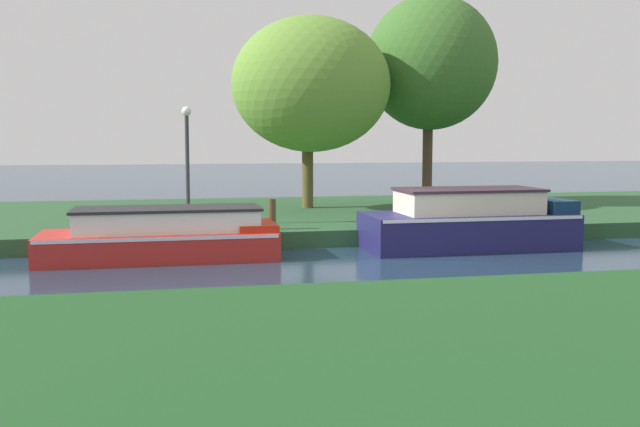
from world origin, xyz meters
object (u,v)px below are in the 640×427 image
object	(u,v)px
mooring_post_near	(272,214)
lamp_post	(187,151)
red_barge	(164,236)
willow_tree_left	(311,85)
willow_tree_centre	(431,63)
navy_narrowboat	(470,222)

from	to	relation	value
mooring_post_near	lamp_post	bearing A→B (deg)	144.96
red_barge	willow_tree_left	size ratio (longest dim) A/B	0.85
willow_tree_centre	lamp_post	xyz separation A→B (m)	(-8.05, -4.39, -2.76)
navy_narrowboat	mooring_post_near	size ratio (longest dim) A/B	6.57
red_barge	mooring_post_near	size ratio (longest dim) A/B	6.78
willow_tree_centre	lamp_post	size ratio (longest dim) A/B	2.30
red_barge	lamp_post	bearing A→B (deg)	77.41
willow_tree_centre	willow_tree_left	bearing A→B (deg)	-164.89
red_barge	mooring_post_near	world-z (taller)	mooring_post_near
lamp_post	willow_tree_left	bearing A→B (deg)	40.36
mooring_post_near	red_barge	bearing A→B (deg)	-151.44
willow_tree_left	mooring_post_near	xyz separation A→B (m)	(-1.90, -4.60, -3.41)
willow_tree_left	mooring_post_near	distance (m)	6.03
willow_tree_left	willow_tree_centre	world-z (taller)	willow_tree_centre
red_barge	mooring_post_near	distance (m)	2.90
willow_tree_left	navy_narrowboat	bearing A→B (deg)	-66.85
willow_tree_left	mooring_post_near	size ratio (longest dim) A/B	7.96
willow_tree_left	willow_tree_centre	size ratio (longest dim) A/B	0.85
red_barge	navy_narrowboat	world-z (taller)	navy_narrowboat
red_barge	willow_tree_left	distance (m)	8.30
willow_tree_left	lamp_post	bearing A→B (deg)	-139.64
navy_narrowboat	red_barge	bearing A→B (deg)	180.00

